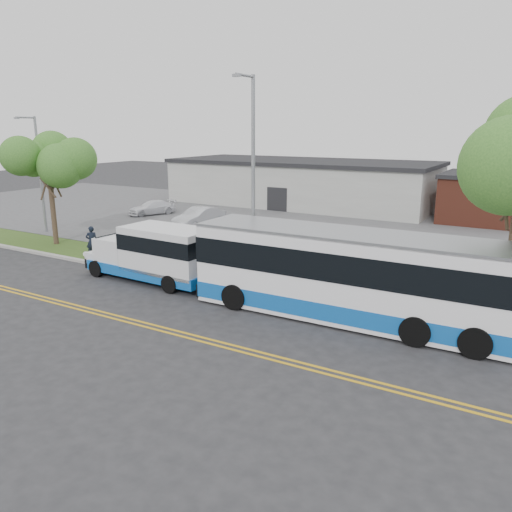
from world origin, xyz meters
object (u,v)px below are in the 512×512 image
Objects in this scene: streetlight_far at (39,170)px; streetlight_near at (252,174)px; parked_car_b at (152,208)px; transit_bus at (348,276)px; pedestrian at (92,241)px; shuttle_bus at (157,252)px; tree_west at (48,165)px; parked_car_a at (199,217)px.

streetlight_near is at bearing -8.05° from streetlight_far.
transit_bus is at bearing -6.83° from parked_car_b.
streetlight_near reaches higher than transit_bus.
transit_bus is 16.04m from pedestrian.
tree_west is at bearing 168.12° from shuttle_bus.
transit_bus is at bearing 129.93° from pedestrian.
shuttle_bus is 1.59× the size of parked_car_a.
parked_car_b is at bearing 101.50° from tree_west.
streetlight_near is 11.21m from pedestrian.
parked_car_b is at bearing 147.11° from transit_bus.
shuttle_bus reaches higher than parked_car_a.
parked_car_a is at bearing 38.27° from streetlight_far.
pedestrian is at bearing -36.26° from parked_car_b.
pedestrian is at bearing -13.85° from tree_west.
transit_bus is at bearing -31.77° from parked_car_a.
tree_west is 11.78m from shuttle_bus.
tree_west reaches higher than shuttle_bus.
streetlight_near is at bearing 29.25° from shuttle_bus.
streetlight_near is at bearing -38.25° from parked_car_a.
parked_car_a is (0.02, 10.19, -0.14)m from pedestrian.
shuttle_bus is at bearing -22.11° from parked_car_b.
tree_west is at bearing -53.43° from parked_car_b.
streetlight_far is 1.98× the size of parked_car_b.
shuttle_bus is 13.24m from parked_car_a.
tree_west is at bearing 178.20° from streetlight_near.
parked_car_b is at bearing 134.47° from shuttle_bus.
shuttle_bus reaches higher than parked_car_b.
streetlight_far is at bearing 171.95° from streetlight_near.
parked_car_a reaches higher than parked_car_b.
tree_west is 0.55× the size of transit_bus.
tree_west is at bearing -112.86° from parked_car_a.
transit_bus is at bearing 1.76° from shuttle_bus.
shuttle_bus is at bearing -57.50° from parked_car_a.
parked_car_a is at bearing 4.42° from parked_car_b.
shuttle_bus is 4.04× the size of pedestrian.
shuttle_bus is (-4.11, -2.15, -3.76)m from streetlight_near.
pedestrian is 10.20m from parked_car_a.
streetlight_near is 21.70m from parked_car_b.
transit_bus reaches higher than shuttle_bus.
streetlight_far reaches higher than parked_car_a.
parked_car_b is (-13.27, 14.32, -0.79)m from shuttle_bus.
streetlight_far is at bearing 163.66° from shuttle_bus.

